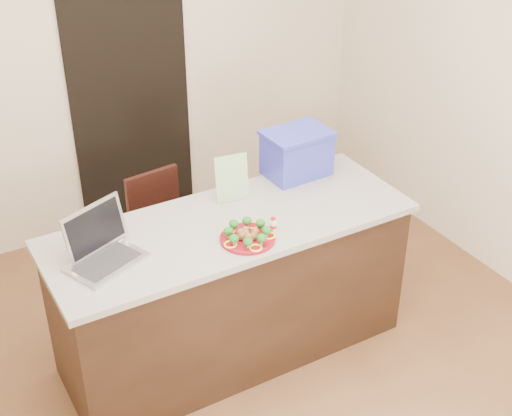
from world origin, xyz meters
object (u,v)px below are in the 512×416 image
island (232,288)px  laptop (101,246)px  blue_box (297,153)px  chair (160,227)px  plate (247,238)px  yogurt_bottle (273,225)px  napkin (246,243)px

island → laptop: (-0.72, 0.03, 0.53)m
blue_box → chair: 1.06m
laptop → chair: bearing=28.6°
island → chair: bearing=97.6°
plate → island: bearing=88.9°
yogurt_bottle → chair: yogurt_bottle is taller
napkin → chair: 1.12m
napkin → chair: size_ratio=0.17×
blue_box → yogurt_bottle: bearing=-135.9°
island → laptop: size_ratio=4.65×
plate → napkin: size_ratio=2.10×
blue_box → laptop: bearing=-171.2°
plate → chair: plate is taller
blue_box → chair: blue_box is taller
laptop → blue_box: 1.37m
yogurt_bottle → blue_box: (0.45, 0.48, 0.11)m
plate → blue_box: 0.80m
plate → laptop: laptop is taller
chair → napkin: bearing=-91.8°
chair → yogurt_bottle: bearing=-81.0°
laptop → plate: bearing=-40.3°
laptop → chair: laptop is taller
island → napkin: size_ratio=14.69×
chair → plate: bearing=-90.4°
napkin → chair: bearing=94.4°
island → plate: size_ratio=6.99×
napkin → chair: (-0.08, 1.03, -0.44)m
yogurt_bottle → chair: (-0.27, 0.98, -0.47)m
island → blue_box: 0.91m
yogurt_bottle → island: bearing=130.9°
island → napkin: napkin is taller
island → chair: 0.80m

